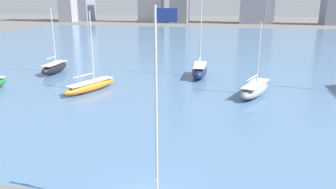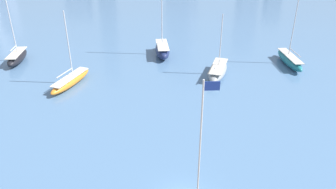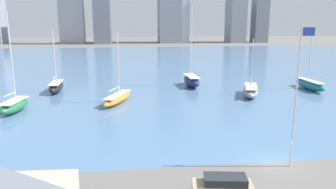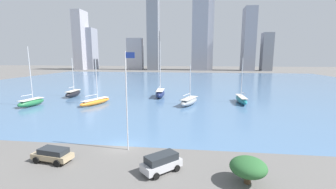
{
  "view_description": "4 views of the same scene",
  "coord_description": "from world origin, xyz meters",
  "px_view_note": "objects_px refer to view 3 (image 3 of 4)",
  "views": [
    {
      "loc": [
        5.31,
        -17.83,
        12.79
      ],
      "look_at": [
        -0.65,
        10.62,
        4.31
      ],
      "focal_mm": 35.0,
      "sensor_mm": 36.0,
      "label": 1
    },
    {
      "loc": [
        -2.32,
        -21.24,
        22.02
      ],
      "look_at": [
        -0.85,
        9.64,
        5.84
      ],
      "focal_mm": 35.0,
      "sensor_mm": 36.0,
      "label": 2
    },
    {
      "loc": [
        -13.26,
        -26.93,
        12.86
      ],
      "look_at": [
        -7.42,
        19.99,
        2.23
      ],
      "focal_mm": 35.0,
      "sensor_mm": 36.0,
      "label": 3
    },
    {
      "loc": [
        9.52,
        -27.47,
        11.86
      ],
      "look_at": [
        4.39,
        14.55,
        4.65
      ],
      "focal_mm": 24.0,
      "sensor_mm": 36.0,
      "label": 4
    }
  ],
  "objects_px": {
    "sailboat_navy": "(191,81)",
    "sailboat_orange": "(117,98)",
    "sailboat_green": "(14,105)",
    "parked_wagon_tan": "(223,185)",
    "flag_pole": "(297,94)",
    "sailboat_gray": "(251,91)",
    "sailboat_black": "(56,87)",
    "sailboat_teal": "(310,84)"
  },
  "relations": [
    {
      "from": "sailboat_black",
      "to": "sailboat_gray",
      "type": "xyz_separation_m",
      "value": [
        34.57,
        -7.53,
        -0.05
      ]
    },
    {
      "from": "flag_pole",
      "to": "sailboat_black",
      "type": "bearing_deg",
      "value": 127.92
    },
    {
      "from": "sailboat_navy",
      "to": "flag_pole",
      "type": "bearing_deg",
      "value": -90.07
    },
    {
      "from": "sailboat_black",
      "to": "flag_pole",
      "type": "bearing_deg",
      "value": -53.37
    },
    {
      "from": "sailboat_gray",
      "to": "sailboat_teal",
      "type": "height_order",
      "value": "sailboat_teal"
    },
    {
      "from": "sailboat_green",
      "to": "sailboat_gray",
      "type": "bearing_deg",
      "value": 18.14
    },
    {
      "from": "sailboat_green",
      "to": "sailboat_orange",
      "type": "xyz_separation_m",
      "value": [
        14.63,
        3.45,
        -0.17
      ]
    },
    {
      "from": "sailboat_green",
      "to": "parked_wagon_tan",
      "type": "bearing_deg",
      "value": -39.31
    },
    {
      "from": "flag_pole",
      "to": "sailboat_green",
      "type": "height_order",
      "value": "sailboat_green"
    },
    {
      "from": "sailboat_navy",
      "to": "sailboat_orange",
      "type": "relative_size",
      "value": 1.42
    },
    {
      "from": "flag_pole",
      "to": "sailboat_orange",
      "type": "height_order",
      "value": "flag_pole"
    },
    {
      "from": "flag_pole",
      "to": "sailboat_black",
      "type": "height_order",
      "value": "flag_pole"
    },
    {
      "from": "flag_pole",
      "to": "parked_wagon_tan",
      "type": "height_order",
      "value": "flag_pole"
    },
    {
      "from": "sailboat_gray",
      "to": "sailboat_green",
      "type": "relative_size",
      "value": 0.7
    },
    {
      "from": "sailboat_green",
      "to": "sailboat_navy",
      "type": "bearing_deg",
      "value": 37.37
    },
    {
      "from": "sailboat_navy",
      "to": "sailboat_green",
      "type": "distance_m",
      "value": 32.89
    },
    {
      "from": "sailboat_gray",
      "to": "sailboat_navy",
      "type": "bearing_deg",
      "value": 152.3
    },
    {
      "from": "sailboat_navy",
      "to": "parked_wagon_tan",
      "type": "distance_m",
      "value": 42.24
    },
    {
      "from": "flag_pole",
      "to": "sailboat_black",
      "type": "xyz_separation_m",
      "value": [
        -27.66,
        35.51,
        -5.75
      ]
    },
    {
      "from": "flag_pole",
      "to": "sailboat_green",
      "type": "relative_size",
      "value": 0.89
    },
    {
      "from": "sailboat_navy",
      "to": "sailboat_teal",
      "type": "relative_size",
      "value": 1.4
    },
    {
      "from": "sailboat_green",
      "to": "sailboat_orange",
      "type": "height_order",
      "value": "sailboat_green"
    },
    {
      "from": "sailboat_orange",
      "to": "parked_wagon_tan",
      "type": "height_order",
      "value": "sailboat_orange"
    },
    {
      "from": "flag_pole",
      "to": "sailboat_navy",
      "type": "height_order",
      "value": "sailboat_navy"
    },
    {
      "from": "sailboat_orange",
      "to": "sailboat_gray",
      "type": "bearing_deg",
      "value": 28.46
    },
    {
      "from": "sailboat_black",
      "to": "parked_wagon_tan",
      "type": "xyz_separation_m",
      "value": [
        20.11,
        -39.75,
        -0.11
      ]
    },
    {
      "from": "sailboat_green",
      "to": "flag_pole",
      "type": "bearing_deg",
      "value": -26.39
    },
    {
      "from": "flag_pole",
      "to": "parked_wagon_tan",
      "type": "distance_m",
      "value": 10.46
    },
    {
      "from": "sailboat_black",
      "to": "sailboat_gray",
      "type": "height_order",
      "value": "sailboat_black"
    },
    {
      "from": "sailboat_teal",
      "to": "sailboat_orange",
      "type": "xyz_separation_m",
      "value": [
        -36.39,
        -6.4,
        -0.15
      ]
    },
    {
      "from": "parked_wagon_tan",
      "to": "sailboat_black",
      "type": "bearing_deg",
      "value": 35.73
    },
    {
      "from": "sailboat_gray",
      "to": "parked_wagon_tan",
      "type": "bearing_deg",
      "value": -93.98
    },
    {
      "from": "sailboat_black",
      "to": "sailboat_green",
      "type": "relative_size",
      "value": 0.8
    },
    {
      "from": "sailboat_green",
      "to": "sailboat_teal",
      "type": "xyz_separation_m",
      "value": [
        51.02,
        9.85,
        -0.02
      ]
    },
    {
      "from": "flag_pole",
      "to": "sailboat_black",
      "type": "relative_size",
      "value": 1.1
    },
    {
      "from": "sailboat_teal",
      "to": "sailboat_navy",
      "type": "bearing_deg",
      "value": 164.04
    },
    {
      "from": "flag_pole",
      "to": "sailboat_black",
      "type": "distance_m",
      "value": 45.38
    },
    {
      "from": "sailboat_gray",
      "to": "sailboat_teal",
      "type": "distance_m",
      "value": 13.9
    },
    {
      "from": "sailboat_navy",
      "to": "sailboat_orange",
      "type": "distance_m",
      "value": 18.76
    },
    {
      "from": "sailboat_black",
      "to": "sailboat_gray",
      "type": "distance_m",
      "value": 35.38
    },
    {
      "from": "sailboat_black",
      "to": "sailboat_green",
      "type": "height_order",
      "value": "sailboat_green"
    },
    {
      "from": "sailboat_navy",
      "to": "sailboat_black",
      "type": "xyz_separation_m",
      "value": [
        -25.88,
        -2.09,
        -0.2
      ]
    }
  ]
}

